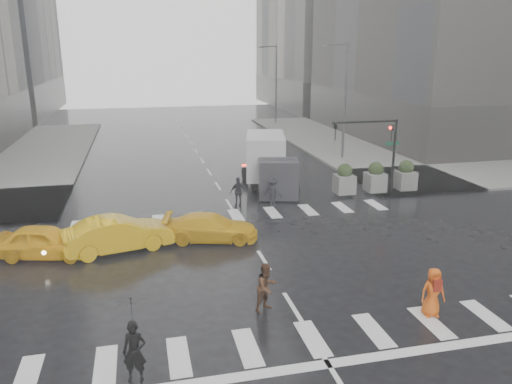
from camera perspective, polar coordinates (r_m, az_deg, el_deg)
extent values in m
plane|color=black|center=(20.82, 0.90, -7.79)|extent=(120.00, 120.00, 0.00)
cube|color=slate|center=(44.14, 20.31, 4.07)|extent=(35.00, 35.00, 0.15)
cube|color=#2F2D2A|center=(56.94, 23.38, 8.39)|extent=(26.05, 26.05, 4.40)
cube|color=#2F2D2A|center=(81.98, 11.26, 11.27)|extent=(26.05, 26.05, 4.40)
cylinder|color=black|center=(30.89, 15.46, 3.90)|extent=(0.16, 0.16, 4.50)
cylinder|color=black|center=(29.63, 12.34, 7.84)|extent=(4.00, 0.12, 0.12)
imported|color=black|center=(30.52, 15.25, 6.55)|extent=(0.16, 0.20, 1.00)
imported|color=black|center=(28.98, 9.04, 6.84)|extent=(0.16, 0.20, 1.00)
sphere|color=#FF190C|center=(30.43, 15.12, 7.10)|extent=(0.20, 0.20, 0.20)
cube|color=#0C5531|center=(31.01, 15.30, 5.37)|extent=(0.90, 0.03, 0.22)
cylinder|color=#59595B|center=(39.90, 10.11, 10.09)|extent=(0.20, 0.20, 9.00)
cylinder|color=#59595B|center=(39.37, 9.17, 16.33)|extent=(1.80, 0.12, 0.12)
cube|color=#59595B|center=(39.04, 7.89, 16.24)|extent=(0.50, 0.22, 0.15)
cylinder|color=#59595B|center=(58.75, 2.30, 12.10)|extent=(0.20, 0.20, 9.00)
cylinder|color=#59595B|center=(58.39, 1.46, 16.31)|extent=(1.80, 0.12, 0.12)
cube|color=#59595B|center=(58.17, 0.57, 16.21)|extent=(0.50, 0.22, 0.15)
cube|color=slate|center=(30.12, 10.04, 0.90)|extent=(1.10, 1.10, 1.10)
sphere|color=black|center=(29.93, 10.12, 2.38)|extent=(0.90, 0.90, 0.90)
cube|color=slate|center=(30.95, 13.45, 1.11)|extent=(1.10, 1.10, 1.10)
sphere|color=black|center=(30.76, 13.55, 2.55)|extent=(0.90, 0.90, 0.90)
cube|color=slate|center=(31.89, 16.67, 1.30)|extent=(1.10, 1.10, 1.10)
sphere|color=black|center=(31.70, 16.79, 2.70)|extent=(0.90, 0.90, 0.90)
imported|color=black|center=(13.89, -13.72, -17.33)|extent=(0.70, 0.54, 1.70)
imported|color=black|center=(13.31, -14.05, -13.21)|extent=(1.16, 1.18, 0.88)
imported|color=#482A19|center=(16.75, 1.21, -10.81)|extent=(1.02, 0.95, 1.67)
imported|color=#E75910|center=(17.41, 19.56, -10.74)|extent=(0.87, 0.63, 1.65)
cube|color=maroon|center=(17.14, 19.98, -10.01)|extent=(0.30, 0.20, 0.40)
imported|color=black|center=(27.55, -2.00, 0.01)|extent=(1.02, 0.67, 1.66)
imported|color=black|center=(27.54, 1.97, 0.00)|extent=(1.20, 1.13, 1.65)
imported|color=yellow|center=(22.66, -23.00, -5.23)|extent=(4.29, 2.54, 1.37)
imported|color=yellow|center=(22.29, -15.49, -4.66)|extent=(4.84, 2.65, 1.51)
imported|color=yellow|center=(22.78, -5.16, -4.05)|extent=(4.04, 2.54, 1.23)
cube|color=silver|center=(31.64, 1.08, 4.25)|extent=(2.32, 4.45, 2.61)
cube|color=#28282C|center=(28.90, 2.59, 1.54)|extent=(2.23, 1.74, 2.23)
cube|color=black|center=(28.74, 2.60, 2.85)|extent=(1.93, 0.87, 0.87)
cylinder|color=black|center=(28.67, 0.72, -0.16)|extent=(0.27, 0.87, 0.87)
cylinder|color=black|center=(29.21, 4.59, 0.09)|extent=(0.27, 0.87, 0.87)
cylinder|color=black|center=(30.66, -0.24, 0.91)|extent=(0.27, 0.87, 0.87)
cylinder|color=black|center=(31.17, 3.40, 1.13)|extent=(0.27, 0.87, 0.87)
cylinder|color=black|center=(33.22, -1.30, 2.08)|extent=(0.27, 0.87, 0.87)
cylinder|color=black|center=(33.69, 2.09, 2.27)|extent=(0.27, 0.87, 0.87)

